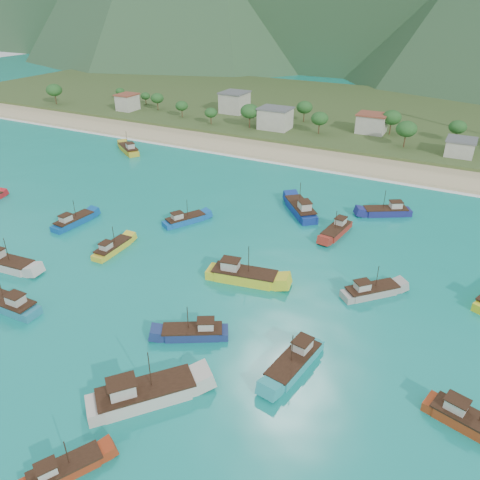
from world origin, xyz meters
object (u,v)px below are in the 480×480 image
at_px(boat_10, 294,363).
at_px(boat_28, 185,220).
at_px(boat_17, 144,395).
at_px(boat_29, 470,423).
at_px(boat_16, 113,249).
at_px(boat_24, 336,231).
at_px(boat_9, 386,212).
at_px(boat_0, 129,150).
at_px(boat_25, 7,264).
at_px(boat_8, 243,276).
at_px(boat_7, 371,292).
at_px(boat_14, 64,471).
at_px(boat_23, 74,222).
at_px(boat_20, 9,305).
at_px(boat_1, 301,209).
at_px(boat_15, 194,333).

xyz_separation_m(boat_10, boat_28, (-36.57, 29.57, -0.14)).
relative_size(boat_17, boat_29, 1.19).
xyz_separation_m(boat_16, boat_24, (35.25, 26.48, 0.08)).
height_order(boat_9, boat_28, boat_9).
bearing_deg(boat_0, boat_25, -124.93).
height_order(boat_8, boat_28, boat_8).
bearing_deg(boat_9, boat_25, 103.97).
xyz_separation_m(boat_0, boat_28, (42.50, -33.41, -0.20)).
height_order(boat_10, boat_17, boat_17).
bearing_deg(boat_10, boat_8, -35.86).
relative_size(boat_7, boat_17, 0.73).
relative_size(boat_16, boat_25, 0.80).
height_order(boat_16, boat_28, boat_28).
height_order(boat_8, boat_10, boat_8).
distance_m(boat_9, boat_10, 53.42).
relative_size(boat_8, boat_25, 1.11).
bearing_deg(boat_28, boat_16, -78.89).
relative_size(boat_14, boat_23, 0.84).
bearing_deg(boat_17, boat_20, -148.79).
distance_m(boat_14, boat_23, 60.21).
height_order(boat_0, boat_10, boat_0).
height_order(boat_0, boat_17, boat_17).
distance_m(boat_9, boat_23, 67.31).
bearing_deg(boat_1, boat_14, -129.16).
bearing_deg(boat_17, boat_28, 158.76).
distance_m(boat_9, boat_24, 15.60).
xyz_separation_m(boat_8, boat_24, (8.79, 24.14, -0.26)).
xyz_separation_m(boat_8, boat_29, (36.42, -15.11, -0.25)).
distance_m(boat_0, boat_29, 118.19).
height_order(boat_20, boat_29, boat_20).
height_order(boat_9, boat_29, boat_9).
height_order(boat_1, boat_17, boat_17).
distance_m(boat_1, boat_24, 11.72).
xyz_separation_m(boat_7, boat_16, (-46.71, -8.13, -0.07)).
bearing_deg(boat_23, boat_8, 0.24).
xyz_separation_m(boat_10, boat_15, (-14.90, -0.87, -0.12)).
relative_size(boat_10, boat_24, 1.09).
relative_size(boat_7, boat_24, 0.89).
height_order(boat_24, boat_28, boat_24).
bearing_deg(boat_8, boat_16, -95.18).
bearing_deg(boat_8, boat_9, 147.30).
height_order(boat_14, boat_23, boat_23).
distance_m(boat_1, boat_29, 58.91).
bearing_deg(boat_10, boat_16, -8.16).
distance_m(boat_10, boat_17, 19.38).
bearing_deg(boat_8, boat_29, 57.23).
height_order(boat_0, boat_8, boat_8).
bearing_deg(boat_23, boat_15, -20.21).
height_order(boat_25, boat_29, boat_25).
bearing_deg(boat_10, boat_0, -29.47).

